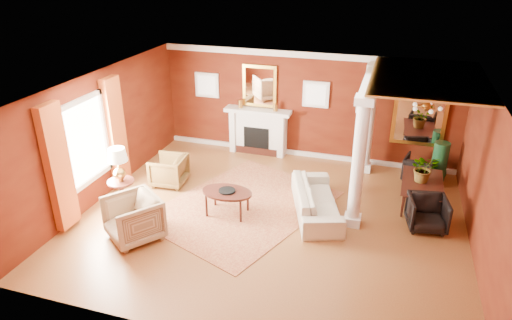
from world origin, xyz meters
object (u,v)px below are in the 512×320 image
(armchair_stripe, at_px, (133,217))
(dining_table, at_px, (423,187))
(armchair_leopard, at_px, (169,169))
(coffee_table, at_px, (227,193))
(sofa, at_px, (317,196))
(side_table, at_px, (119,169))

(armchair_stripe, xyz_separation_m, dining_table, (5.50, 3.11, -0.06))
(armchair_leopard, relative_size, dining_table, 0.52)
(coffee_table, bearing_deg, dining_table, 22.72)
(sofa, distance_m, armchair_leopard, 3.71)
(armchair_leopard, distance_m, armchair_stripe, 2.34)
(armchair_leopard, xyz_separation_m, armchair_stripe, (0.41, -2.30, 0.09))
(armchair_leopard, relative_size, coffee_table, 0.73)
(side_table, bearing_deg, dining_table, 18.61)
(side_table, bearing_deg, coffee_table, 10.92)
(armchair_leopard, height_order, side_table, side_table)
(armchair_stripe, bearing_deg, armchair_leopard, 136.96)
(sofa, height_order, armchair_leopard, sofa)
(armchair_leopard, xyz_separation_m, side_table, (-0.46, -1.34, 0.56))
(sofa, relative_size, coffee_table, 2.00)
(armchair_stripe, distance_m, dining_table, 6.32)
(armchair_leopard, height_order, dining_table, dining_table)
(coffee_table, distance_m, side_table, 2.40)
(armchair_leopard, height_order, armchair_stripe, armchair_stripe)
(coffee_table, distance_m, dining_table, 4.39)
(sofa, distance_m, coffee_table, 1.94)
(sofa, relative_size, armchair_stripe, 2.23)
(armchair_leopard, bearing_deg, dining_table, 93.29)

